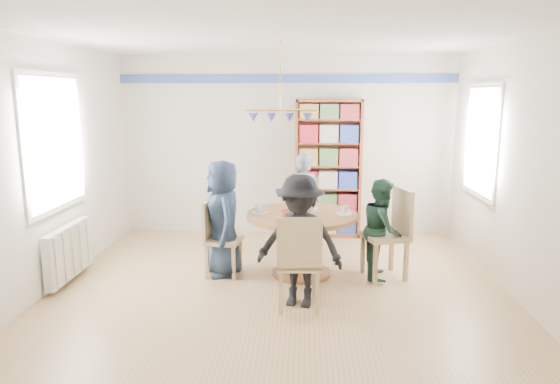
# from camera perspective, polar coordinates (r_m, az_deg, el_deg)

# --- Properties ---
(ground) EXTENTS (5.00, 5.00, 0.00)m
(ground) POSITION_cam_1_polar(r_m,az_deg,el_deg) (5.48, -0.20, -11.65)
(ground) COLOR tan
(room_shell) EXTENTS (5.00, 5.00, 5.00)m
(room_shell) POSITION_cam_1_polar(r_m,az_deg,el_deg) (5.96, -2.30, 6.55)
(room_shell) COLOR white
(room_shell) RESTS_ON ground
(radiator) EXTENTS (0.12, 1.00, 0.60)m
(radiator) POSITION_cam_1_polar(r_m,az_deg,el_deg) (6.24, -22.96, -6.30)
(radiator) COLOR silver
(radiator) RESTS_ON ground
(dining_table) EXTENTS (1.30, 1.30, 0.75)m
(dining_table) POSITION_cam_1_polar(r_m,az_deg,el_deg) (5.89, 2.50, -4.30)
(dining_table) COLOR brown
(dining_table) RESTS_ON ground
(chair_left) EXTENTS (0.44, 0.44, 0.89)m
(chair_left) POSITION_cam_1_polar(r_m,az_deg,el_deg) (5.96, -7.17, -4.84)
(chair_left) COLOR tan
(chair_left) RESTS_ON ground
(chair_right) EXTENTS (0.58, 0.58, 1.05)m
(chair_right) POSITION_cam_1_polar(r_m,az_deg,el_deg) (5.97, 12.67, -4.14)
(chair_right) COLOR tan
(chair_right) RESTS_ON ground
(chair_far) EXTENTS (0.55, 0.55, 1.03)m
(chair_far) POSITION_cam_1_polar(r_m,az_deg,el_deg) (6.88, 2.24, -1.98)
(chair_far) COLOR tan
(chair_far) RESTS_ON ground
(chair_near) EXTENTS (0.45, 0.45, 0.98)m
(chair_near) POSITION_cam_1_polar(r_m,az_deg,el_deg) (4.92, 2.17, -7.63)
(chair_near) COLOR tan
(chair_near) RESTS_ON ground
(person_left) EXTENTS (0.65, 0.78, 1.37)m
(person_left) POSITION_cam_1_polar(r_m,az_deg,el_deg) (5.91, -6.53, -3.01)
(person_left) COLOR #192337
(person_left) RESTS_ON ground
(person_right) EXTENTS (0.52, 0.63, 1.17)m
(person_right) POSITION_cam_1_polar(r_m,az_deg,el_deg) (5.94, 11.58, -4.12)
(person_right) COLOR #172E24
(person_right) RESTS_ON ground
(person_far) EXTENTS (0.58, 0.47, 1.36)m
(person_far) POSITION_cam_1_polar(r_m,az_deg,el_deg) (6.75, 2.71, -1.24)
(person_far) COLOR gray
(person_far) RESTS_ON ground
(person_near) EXTENTS (0.96, 0.67, 1.35)m
(person_near) POSITION_cam_1_polar(r_m,az_deg,el_deg) (5.02, 2.26, -5.65)
(person_near) COLOR black
(person_near) RESTS_ON ground
(bookshelf) EXTENTS (0.98, 0.29, 2.05)m
(bookshelf) POSITION_cam_1_polar(r_m,az_deg,el_deg) (7.48, 5.50, 2.50)
(bookshelf) COLOR brown
(bookshelf) RESTS_ON ground
(tableware) EXTENTS (1.18, 1.18, 0.31)m
(tableware) POSITION_cam_1_polar(r_m,az_deg,el_deg) (5.86, 2.27, -1.76)
(tableware) COLOR white
(tableware) RESTS_ON dining_table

